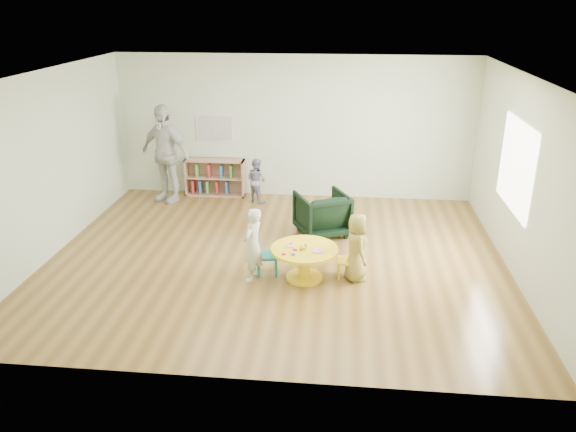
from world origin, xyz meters
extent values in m
plane|color=brown|center=(0.00, 0.00, 0.00)|extent=(7.00, 7.00, 0.00)
cube|color=white|center=(0.00, 0.00, 2.75)|extent=(7.00, 6.00, 0.10)
cube|color=beige|center=(0.00, 3.00, 1.40)|extent=(7.00, 0.10, 2.80)
cube|color=beige|center=(0.00, -3.00, 1.40)|extent=(7.00, 0.10, 2.80)
cube|color=beige|center=(-3.50, 0.00, 1.40)|extent=(0.10, 6.00, 2.80)
cube|color=beige|center=(3.50, 0.00, 1.40)|extent=(0.10, 6.00, 2.80)
cube|color=white|center=(3.48, 0.30, 1.50)|extent=(0.02, 1.60, 1.30)
cylinder|color=yellow|center=(0.48, -0.64, 0.22)|extent=(0.17, 0.17, 0.44)
cylinder|color=yellow|center=(0.48, -0.64, 0.02)|extent=(0.53, 0.53, 0.04)
cylinder|color=yellow|center=(0.48, -0.64, 0.46)|extent=(0.96, 0.96, 0.04)
cylinder|color=pink|center=(0.27, -0.59, 0.49)|extent=(0.15, 0.15, 0.02)
cylinder|color=pink|center=(0.68, -0.73, 0.49)|extent=(0.17, 0.17, 0.02)
cylinder|color=yellow|center=(0.46, -0.66, 0.50)|extent=(0.08, 0.13, 0.04)
cylinder|color=#167D2E|center=(0.43, -0.74, 0.50)|extent=(0.04, 0.05, 0.02)
cylinder|color=#167D2E|center=(0.49, -0.58, 0.50)|extent=(0.04, 0.05, 0.02)
cube|color=red|center=(0.22, -0.89, 0.49)|extent=(0.05, 0.05, 0.02)
cube|color=orange|center=(0.24, -0.58, 0.49)|extent=(0.07, 0.07, 0.02)
cube|color=blue|center=(0.34, -0.88, 0.49)|extent=(0.06, 0.07, 0.02)
cube|color=#167D2E|center=(0.28, -0.55, 0.49)|extent=(0.06, 0.06, 0.02)
cube|color=red|center=(0.35, -0.73, 0.49)|extent=(0.06, 0.07, 0.02)
cube|color=orange|center=(0.45, -0.67, 0.49)|extent=(0.06, 0.06, 0.02)
cube|color=#177E79|center=(-0.07, -0.54, 0.29)|extent=(0.35, 0.35, 0.04)
cube|color=#177E79|center=(-0.20, -0.56, 0.45)|extent=(0.08, 0.31, 0.27)
cylinder|color=#177E79|center=(-0.21, -0.43, 0.14)|extent=(0.04, 0.04, 0.27)
cylinder|color=#177E79|center=(-0.17, -0.68, 0.14)|extent=(0.04, 0.04, 0.27)
cylinder|color=#177E79|center=(0.04, -0.40, 0.14)|extent=(0.04, 0.04, 0.27)
cylinder|color=#177E79|center=(0.07, -0.64, 0.14)|extent=(0.04, 0.04, 0.27)
cube|color=yellow|center=(1.09, -0.53, 0.26)|extent=(0.29, 0.29, 0.04)
cube|color=yellow|center=(1.21, -0.52, 0.39)|extent=(0.04, 0.28, 0.24)
cylinder|color=yellow|center=(1.20, -0.63, 0.12)|extent=(0.03, 0.03, 0.24)
cylinder|color=yellow|center=(1.19, -0.41, 0.12)|extent=(0.03, 0.03, 0.24)
cylinder|color=yellow|center=(0.98, -0.64, 0.12)|extent=(0.03, 0.03, 0.24)
cylinder|color=yellow|center=(0.97, -0.43, 0.12)|extent=(0.03, 0.03, 0.24)
cube|color=#A77A5C|center=(-2.19, 2.83, 0.38)|extent=(0.03, 0.30, 0.75)
cube|color=#A77A5C|center=(-1.01, 2.83, 0.38)|extent=(0.03, 0.30, 0.75)
cube|color=#A77A5C|center=(-1.60, 2.83, 0.01)|extent=(1.20, 0.30, 0.03)
cube|color=#A77A5C|center=(-1.60, 2.83, 0.73)|extent=(1.20, 0.30, 0.03)
cube|color=#A77A5C|center=(-1.60, 2.83, 0.38)|extent=(1.14, 0.28, 0.03)
cube|color=#A77A5C|center=(-1.60, 2.97, 0.38)|extent=(1.20, 0.02, 0.75)
cube|color=#AC2E2D|center=(-2.05, 2.81, 0.18)|extent=(0.04, 0.18, 0.26)
cube|color=#346CB6|center=(-1.90, 2.81, 0.18)|extent=(0.04, 0.18, 0.26)
cube|color=#4F9B47|center=(-1.75, 2.81, 0.18)|extent=(0.04, 0.18, 0.26)
cube|color=#AC2E2D|center=(-1.55, 2.81, 0.18)|extent=(0.04, 0.18, 0.26)
cube|color=#346CB6|center=(-1.35, 2.81, 0.18)|extent=(0.04, 0.18, 0.26)
cube|color=#4F9B47|center=(-1.95, 2.81, 0.53)|extent=(0.04, 0.18, 0.26)
cube|color=#AC2E2D|center=(-1.70, 2.81, 0.53)|extent=(0.04, 0.18, 0.26)
cube|color=#346CB6|center=(-1.45, 2.81, 0.53)|extent=(0.04, 0.18, 0.26)
cube|color=#4F9B47|center=(-1.25, 2.81, 0.53)|extent=(0.04, 0.18, 0.26)
cube|color=silver|center=(-1.60, 2.98, 1.35)|extent=(0.74, 0.01, 0.54)
cube|color=red|center=(-1.60, 2.98, 1.35)|extent=(0.70, 0.00, 0.50)
imported|color=black|center=(0.66, 1.02, 0.37)|extent=(1.06, 1.07, 0.74)
imported|color=silver|center=(-0.24, -0.74, 0.54)|extent=(0.38, 0.46, 1.08)
imported|color=yellow|center=(1.21, -0.59, 0.50)|extent=(0.45, 0.56, 1.00)
imported|color=#191B3E|center=(-0.70, 2.53, 0.44)|extent=(0.54, 0.52, 0.88)
imported|color=silver|center=(-2.47, 2.44, 0.96)|extent=(1.22, 0.88, 1.92)
camera|label=1|loc=(0.99, -7.85, 3.79)|focal=35.00mm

